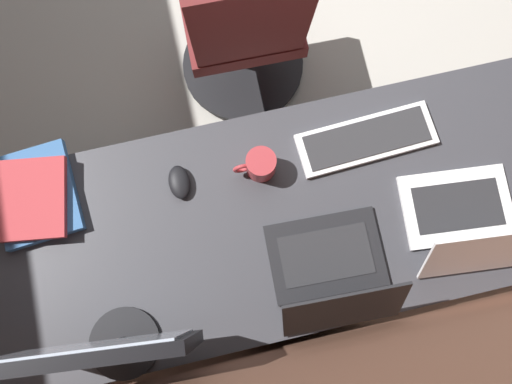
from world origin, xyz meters
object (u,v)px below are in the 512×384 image
Objects in this scene: drawer_pedestal at (277,242)px; monitor_primary at (96,352)px; laptop_leftmost at (333,276)px; laptop_left at (467,224)px; book_stack_near at (35,196)px; coffee_mug at (260,165)px; keyboard_main at (366,139)px; office_chair at (244,32)px; mouse_main at (179,182)px.

monitor_primary is (0.51, 0.22, 0.64)m from drawer_pedestal.
laptop_leftmost reaches higher than laptop_left.
monitor_primary is 1.54× the size of book_stack_near.
laptop_left is at bearing 150.22° from coffee_mug.
office_chair is at bearing -66.89° from keyboard_main.
coffee_mug reaches higher than mouse_main.
office_chair reaches higher than drawer_pedestal.
keyboard_main is 3.29× the size of coffee_mug.
office_chair reaches higher than mouse_main.
mouse_main is 0.80× the size of coffee_mug.
drawer_pedestal is 1.99× the size of laptop_left.
monitor_primary is 0.48× the size of office_chair.
laptop_left is 0.36× the size of office_chair.
laptop_leftmost reaches higher than coffee_mug.
monitor_primary is 3.59× the size of coffee_mug.
laptop_left is (-0.41, -0.05, -0.00)m from laptop_leftmost.
monitor_primary is at bearing 39.98° from coffee_mug.
office_chair is at bearing -63.62° from laptop_left.
keyboard_main is at bearing -177.61° from coffee_mug.
monitor_primary is at bearing 111.10° from book_stack_near.
laptop_leftmost is at bearing 60.52° from keyboard_main.
monitor_primary reaches higher than mouse_main.
keyboard_main is 0.34m from coffee_mug.
coffee_mug is at bearing -140.02° from monitor_primary.
coffee_mug reaches higher than drawer_pedestal.
mouse_main is at bearing -36.66° from drawer_pedestal.
keyboard_main is 0.58m from mouse_main.
book_stack_near is 0.67m from coffee_mug.
laptop_left reaches higher than coffee_mug.
keyboard_main is at bearing -58.02° from laptop_left.
laptop_left reaches higher than drawer_pedestal.
laptop_left is 1.16× the size of book_stack_near.
keyboard_main is (-0.82, -0.42, -0.25)m from monitor_primary.
laptop_leftmost is 0.42m from laptop_left.
office_chair reaches higher than laptop_leftmost.
monitor_primary reaches higher than office_chair.
mouse_main is at bearing -22.02° from laptop_left.
laptop_leftmost is 0.80× the size of keyboard_main.
coffee_mug is (-0.24, 0.01, 0.03)m from mouse_main.
laptop_left reaches higher than book_stack_near.
laptop_leftmost is (-0.10, 0.17, 0.43)m from drawer_pedestal.
monitor_primary is 1.05m from laptop_left.
laptop_left is 1.26m from book_stack_near.
book_stack_near is at bearing -7.14° from mouse_main.
drawer_pedestal is 1.63× the size of keyboard_main.
monitor_primary reaches higher than coffee_mug.
coffee_mug is (0.12, -0.36, -0.01)m from laptop_leftmost.
monitor_primary is at bearing 4.22° from laptop_leftmost.
drawer_pedestal is at bearing 159.90° from book_stack_near.
drawer_pedestal is 0.68m from laptop_left.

